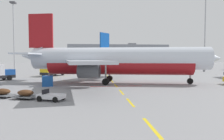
{
  "coord_description": "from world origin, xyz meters",
  "views": [
    {
      "loc": [
        14.39,
        -10.16,
        4.24
      ],
      "look_at": [
        18.19,
        31.21,
        2.02
      ],
      "focal_mm": 33.76,
      "sensor_mm": 36.0,
      "label": 1
    }
  ],
  "objects_px": {
    "airliner_far_center": "(127,60)",
    "uld_cargo_container": "(48,81)",
    "catering_truck": "(54,69)",
    "apron_light_mast_near": "(14,28)",
    "apron_light_mast_far": "(205,23)",
    "airliner_foreground": "(116,60)",
    "baggage_train": "(14,93)"
  },
  "relations": [
    {
      "from": "catering_truck",
      "to": "uld_cargo_container",
      "type": "bearing_deg",
      "value": -82.49
    },
    {
      "from": "airliner_foreground",
      "to": "airliner_far_center",
      "type": "height_order",
      "value": "airliner_far_center"
    },
    {
      "from": "airliner_foreground",
      "to": "uld_cargo_container",
      "type": "distance_m",
      "value": 11.77
    },
    {
      "from": "catering_truck",
      "to": "uld_cargo_container",
      "type": "distance_m",
      "value": 20.27
    },
    {
      "from": "uld_cargo_container",
      "to": "apron_light_mast_near",
      "type": "relative_size",
      "value": 0.08
    },
    {
      "from": "catering_truck",
      "to": "apron_light_mast_near",
      "type": "relative_size",
      "value": 0.31
    },
    {
      "from": "airliner_foreground",
      "to": "airliner_far_center",
      "type": "xyz_separation_m",
      "value": [
        8.46,
        39.48,
        0.01
      ]
    },
    {
      "from": "catering_truck",
      "to": "apron_light_mast_near",
      "type": "bearing_deg",
      "value": 128.1
    },
    {
      "from": "catering_truck",
      "to": "baggage_train",
      "type": "relative_size",
      "value": 0.65
    },
    {
      "from": "airliner_foreground",
      "to": "airliner_far_center",
      "type": "distance_m",
      "value": 40.38
    },
    {
      "from": "airliner_far_center",
      "to": "baggage_train",
      "type": "xyz_separation_m",
      "value": [
        -20.87,
        -52.32,
        -3.43
      ]
    },
    {
      "from": "airliner_far_center",
      "to": "apron_light_mast_far",
      "type": "bearing_deg",
      "value": -22.62
    },
    {
      "from": "airliner_far_center",
      "to": "apron_light_mast_near",
      "type": "distance_m",
      "value": 40.75
    },
    {
      "from": "airliner_foreground",
      "to": "apron_light_mast_far",
      "type": "height_order",
      "value": "apron_light_mast_far"
    },
    {
      "from": "airliner_far_center",
      "to": "airliner_foreground",
      "type": "bearing_deg",
      "value": -102.09
    },
    {
      "from": "airliner_far_center",
      "to": "apron_light_mast_near",
      "type": "relative_size",
      "value": 1.3
    },
    {
      "from": "airliner_far_center",
      "to": "catering_truck",
      "type": "height_order",
      "value": "airliner_far_center"
    },
    {
      "from": "airliner_far_center",
      "to": "uld_cargo_container",
      "type": "xyz_separation_m",
      "value": [
        -19.41,
        -42.41,
        -3.16
      ]
    },
    {
      "from": "uld_cargo_container",
      "to": "airliner_far_center",
      "type": "bearing_deg",
      "value": 65.41
    },
    {
      "from": "airliner_foreground",
      "to": "apron_light_mast_far",
      "type": "distance_m",
      "value": 45.39
    },
    {
      "from": "catering_truck",
      "to": "apron_light_mast_near",
      "type": "distance_m",
      "value": 30.85
    },
    {
      "from": "catering_truck",
      "to": "baggage_train",
      "type": "height_order",
      "value": "catering_truck"
    },
    {
      "from": "airliner_far_center",
      "to": "apron_light_mast_far",
      "type": "distance_m",
      "value": 28.49
    },
    {
      "from": "airliner_foreground",
      "to": "uld_cargo_container",
      "type": "bearing_deg",
      "value": -165.03
    },
    {
      "from": "airliner_far_center",
      "to": "apron_light_mast_near",
      "type": "height_order",
      "value": "apron_light_mast_near"
    },
    {
      "from": "apron_light_mast_near",
      "to": "apron_light_mast_far",
      "type": "xyz_separation_m",
      "value": [
        63.18,
        -9.6,
        1.14
      ]
    },
    {
      "from": "airliner_foreground",
      "to": "uld_cargo_container",
      "type": "relative_size",
      "value": 18.61
    },
    {
      "from": "airliner_foreground",
      "to": "catering_truck",
      "type": "xyz_separation_m",
      "value": [
        -13.6,
        17.15,
        -2.3
      ]
    },
    {
      "from": "uld_cargo_container",
      "to": "airliner_foreground",
      "type": "bearing_deg",
      "value": 14.97
    },
    {
      "from": "catering_truck",
      "to": "apron_light_mast_near",
      "type": "height_order",
      "value": "apron_light_mast_near"
    },
    {
      "from": "catering_truck",
      "to": "apron_light_mast_far",
      "type": "xyz_separation_m",
      "value": [
        45.94,
        12.38,
        14.24
      ]
    },
    {
      "from": "catering_truck",
      "to": "apron_light_mast_near",
      "type": "xyz_separation_m",
      "value": [
        -17.24,
        21.98,
        13.1
      ]
    }
  ]
}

